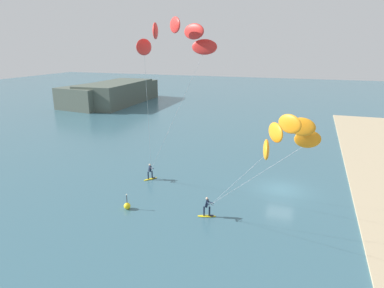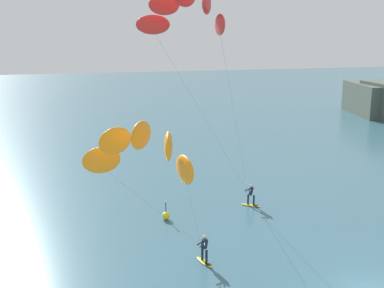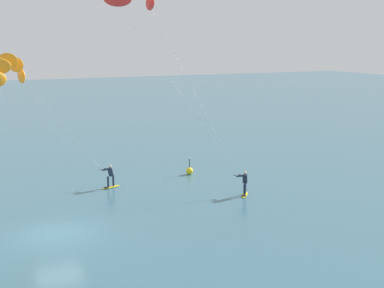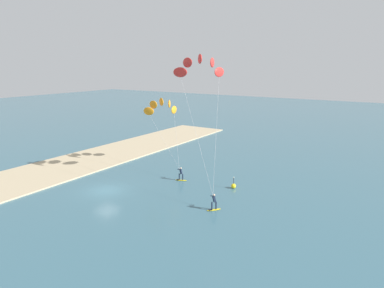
# 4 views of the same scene
# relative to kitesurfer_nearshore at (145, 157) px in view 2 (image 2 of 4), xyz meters

# --- Properties ---
(kitesurfer_nearshore) EXTENTS (6.87, 8.66, 9.53)m
(kitesurfer_nearshore) POSITION_rel_kitesurfer_nearshore_xyz_m (0.00, 0.00, 0.00)
(kitesurfer_nearshore) COLOR yellow
(kitesurfer_nearshore) RESTS_ON ground
(kitesurfer_mid_water) EXTENTS (9.39, 8.77, 15.13)m
(kitesurfer_mid_water) POSITION_rel_kitesurfer_nearshore_xyz_m (3.64, 8.28, 5.32)
(kitesurfer_mid_water) COLOR yellow
(kitesurfer_mid_water) RESTS_ON ground
(marker_buoy) EXTENTS (0.56, 0.56, 1.38)m
(marker_buoy) POSITION_rel_kitesurfer_nearshore_xyz_m (3.00, 12.45, -7.72)
(marker_buoy) COLOR yellow
(marker_buoy) RESTS_ON ground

